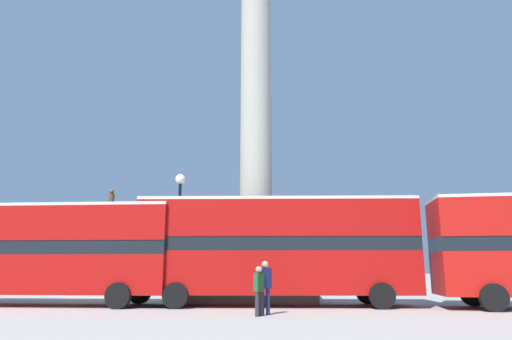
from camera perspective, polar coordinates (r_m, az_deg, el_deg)
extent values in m
plane|color=#ADA89E|center=(23.41, 0.00, -15.92)|extent=(200.00, 200.00, 0.00)
cube|color=#A39E8E|center=(23.39, 0.00, -14.79)|extent=(5.99, 5.99, 0.93)
cube|color=#A39E8E|center=(23.36, 0.00, -12.52)|extent=(4.32, 4.32, 0.93)
cylinder|color=#A39E8E|center=(25.25, 0.00, 10.21)|extent=(1.67, 1.67, 18.59)
cylinder|color=black|center=(21.55, 25.46, -13.79)|extent=(1.02, 0.37, 1.00)
cylinder|color=black|center=(19.12, 27.58, -13.95)|extent=(1.02, 0.37, 1.00)
cube|color=#A80F0C|center=(21.85, -25.56, -11.65)|extent=(11.51, 2.77, 1.59)
cube|color=black|center=(21.87, -25.31, -8.86)|extent=(11.51, 2.72, 0.55)
cube|color=#A80F0C|center=(21.92, -25.08, -6.31)|extent=(11.51, 2.77, 1.42)
cube|color=silver|center=(22.00, -24.90, -4.32)|extent=(11.51, 2.77, 0.12)
cylinder|color=black|center=(21.45, -14.34, -14.57)|extent=(1.01, 0.32, 1.00)
cylinder|color=black|center=(19.03, -16.83, -14.80)|extent=(1.01, 0.32, 1.00)
cube|color=#A80F0C|center=(19.48, 2.67, -12.66)|extent=(11.53, 3.31, 1.73)
cube|color=black|center=(19.51, 2.64, -9.30)|extent=(11.53, 3.26, 0.55)
cube|color=#A80F0C|center=(19.58, 2.61, -6.31)|extent=(11.53, 3.31, 1.50)
cube|color=silver|center=(19.68, 2.59, -3.97)|extent=(11.53, 3.31, 0.12)
cylinder|color=black|center=(21.24, 13.78, -14.63)|extent=(1.02, 0.37, 1.00)
cylinder|color=black|center=(18.78, 15.47, -14.91)|extent=(1.02, 0.37, 1.00)
cylinder|color=black|center=(21.06, -8.67, -14.85)|extent=(1.02, 0.37, 1.00)
cylinder|color=black|center=(18.58, -10.03, -15.19)|extent=(1.02, 0.37, 1.00)
cube|color=#A39E8E|center=(28.49, -18.19, -11.88)|extent=(3.61, 2.69, 2.76)
ellipsoid|color=brown|center=(28.63, -17.79, -5.74)|extent=(2.32, 1.24, 1.10)
cone|color=brown|center=(28.22, -15.75, -4.77)|extent=(1.10, 0.67, 1.15)
cylinder|color=brown|center=(28.75, -17.66, -3.77)|extent=(0.36, 0.36, 0.90)
sphere|color=brown|center=(28.84, -17.58, -2.61)|extent=(0.28, 0.28, 0.28)
cylinder|color=brown|center=(28.50, -16.35, -8.06)|extent=(0.20, 0.20, 1.14)
cylinder|color=brown|center=(27.95, -16.87, -7.96)|extent=(0.20, 0.20, 1.14)
cylinder|color=brown|center=(29.14, -18.94, -7.98)|extent=(0.20, 0.20, 1.14)
cylinder|color=brown|center=(28.61, -19.51, -7.87)|extent=(0.20, 0.20, 1.14)
cylinder|color=black|center=(21.71, -9.95, -15.52)|extent=(0.31, 0.31, 0.40)
cylinder|color=black|center=(21.70, -9.71, -8.84)|extent=(0.14, 0.14, 5.46)
sphere|color=white|center=(22.06, -9.43, -1.13)|extent=(0.48, 0.48, 0.48)
cylinder|color=#28282D|center=(15.49, 0.14, -16.44)|extent=(0.14, 0.14, 0.78)
cylinder|color=#28282D|center=(15.69, 0.58, -16.38)|extent=(0.14, 0.14, 0.78)
cube|color=#1E4C28|center=(15.55, 0.36, -13.85)|extent=(0.33, 0.45, 0.62)
sphere|color=tan|center=(15.54, 0.36, -12.32)|extent=(0.21, 0.21, 0.21)
cylinder|color=#192347|center=(15.85, 0.80, -16.18)|extent=(0.14, 0.14, 0.86)
cylinder|color=#192347|center=(16.02, 1.49, -16.13)|extent=(0.14, 0.14, 0.86)
cube|color=#191E51|center=(15.90, 1.13, -13.37)|extent=(0.46, 0.47, 0.68)
sphere|color=tan|center=(15.90, 1.13, -11.72)|extent=(0.23, 0.23, 0.23)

